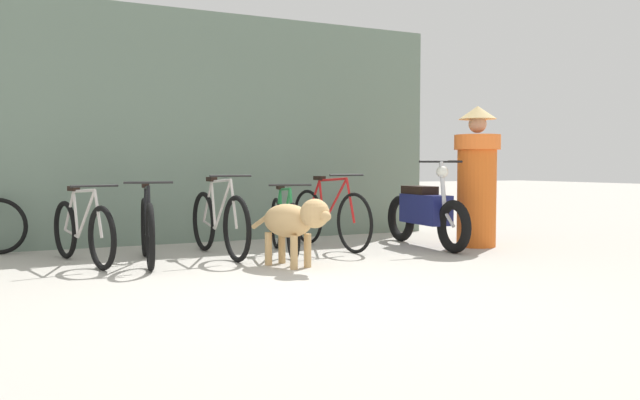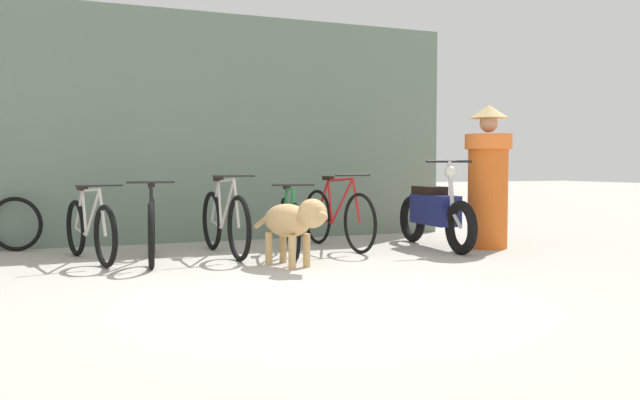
{
  "view_description": "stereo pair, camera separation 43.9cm",
  "coord_description": "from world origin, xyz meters",
  "views": [
    {
      "loc": [
        -1.83,
        -4.38,
        0.98
      ],
      "look_at": [
        0.78,
        1.21,
        0.65
      ],
      "focal_mm": 35.0,
      "sensor_mm": 36.0,
      "label": 1
    },
    {
      "loc": [
        -1.43,
        -4.55,
        0.98
      ],
      "look_at": [
        0.78,
        1.21,
        0.65
      ],
      "focal_mm": 35.0,
      "sensor_mm": 36.0,
      "label": 2
    }
  ],
  "objects": [
    {
      "name": "shop_wall_back",
      "position": [
        0.0,
        3.65,
        1.49
      ],
      "size": [
        7.08,
        0.2,
        2.98
      ],
      "color": "slate",
      "rests_on": "ground"
    },
    {
      "name": "person_in_robes",
      "position": [
        3.14,
        1.72,
        0.87
      ],
      "size": [
        0.79,
        0.79,
        1.72
      ],
      "rotation": [
        0.0,
        0.0,
        2.38
      ],
      "color": "orange",
      "rests_on": "ground"
    },
    {
      "name": "bicycle_4",
      "position": [
        1.43,
        2.32,
        0.37
      ],
      "size": [
        0.46,
        1.72,
        0.9
      ],
      "rotation": [
        0.0,
        0.0,
        -1.45
      ],
      "color": "black",
      "rests_on": "ground"
    },
    {
      "name": "bicycle_0",
      "position": [
        -1.36,
        2.28,
        0.33
      ],
      "size": [
        0.57,
        1.58,
        0.81
      ],
      "rotation": [
        0.0,
        0.0,
        -1.3
      ],
      "color": "black",
      "rests_on": "ground"
    },
    {
      "name": "stray_dog",
      "position": [
        0.49,
        1.19,
        0.45
      ],
      "size": [
        0.57,
        1.07,
        0.68
      ],
      "rotation": [
        0.0,
        0.0,
        5.07
      ],
      "color": "tan",
      "rests_on": "ground"
    },
    {
      "name": "bicycle_1",
      "position": [
        -0.76,
        2.05,
        0.34
      ],
      "size": [
        0.46,
        1.63,
        0.84
      ],
      "rotation": [
        0.0,
        0.0,
        -1.68
      ],
      "color": "black",
      "rests_on": "ground"
    },
    {
      "name": "bicycle_2",
      "position": [
        0.04,
        2.25,
        0.36
      ],
      "size": [
        0.46,
        1.7,
        0.9
      ],
      "rotation": [
        0.0,
        0.0,
        -1.49
      ],
      "color": "black",
      "rests_on": "ground"
    },
    {
      "name": "bicycle_3",
      "position": [
        0.74,
        2.08,
        0.33
      ],
      "size": [
        0.47,
        1.61,
        0.8
      ],
      "rotation": [
        0.0,
        0.0,
        -1.76
      ],
      "color": "black",
      "rests_on": "ground"
    },
    {
      "name": "motorcycle",
      "position": [
        2.55,
        1.95,
        0.42
      ],
      "size": [
        0.58,
        1.83,
        1.05
      ],
      "rotation": [
        0.0,
        0.0,
        -1.63
      ],
      "color": "black",
      "rests_on": "ground"
    },
    {
      "name": "ground_plane",
      "position": [
        0.0,
        0.0,
        0.0
      ],
      "size": [
        60.0,
        60.0,
        0.0
      ],
      "primitive_type": "plane",
      "color": "#ADA89E"
    }
  ]
}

